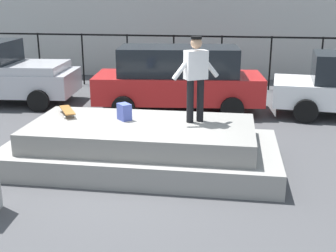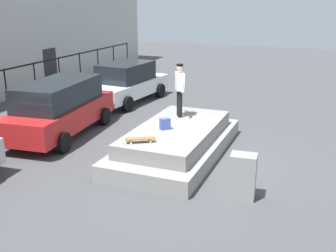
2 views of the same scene
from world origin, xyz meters
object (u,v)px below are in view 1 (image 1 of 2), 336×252
(backpack, at_px, (124,112))
(car_red_hatchback_mid, at_px, (178,78))
(skateboard, at_px, (67,110))
(car_silver_pickup_near, at_px, (4,73))
(skateboarder, at_px, (196,73))

(backpack, distance_m, car_red_hatchback_mid, 4.12)
(skateboard, relative_size, backpack, 2.32)
(skateboard, height_order, car_silver_pickup_near, car_silver_pickup_near)
(car_silver_pickup_near, relative_size, car_red_hatchback_mid, 0.86)
(skateboarder, height_order, backpack, skateboarder)
(backpack, xyz_separation_m, car_red_hatchback_mid, (0.59, 4.08, -0.05))
(skateboarder, distance_m, car_red_hatchback_mid, 4.17)
(car_silver_pickup_near, bearing_deg, car_red_hatchback_mid, -2.05)
(car_silver_pickup_near, height_order, car_red_hatchback_mid, car_silver_pickup_near)
(car_silver_pickup_near, xyz_separation_m, car_red_hatchback_mid, (5.52, -0.20, 0.04))
(backpack, relative_size, car_silver_pickup_near, 0.08)
(skateboard, relative_size, car_red_hatchback_mid, 0.16)
(skateboard, bearing_deg, skateboarder, -2.08)
(skateboarder, bearing_deg, skateboard, 177.92)
(skateboard, bearing_deg, car_red_hatchback_mid, 64.38)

